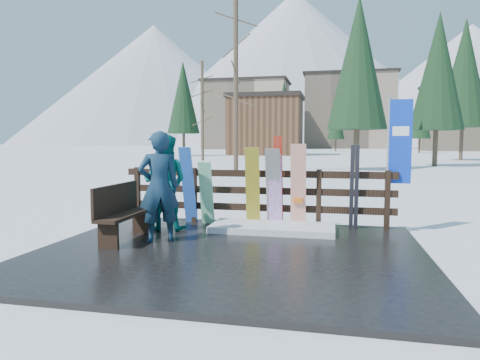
% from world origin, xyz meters
% --- Properties ---
extents(ground, '(700.00, 700.00, 0.00)m').
position_xyz_m(ground, '(0.00, 0.00, 0.00)').
color(ground, white).
rests_on(ground, ground).
extents(deck, '(6.00, 5.00, 0.08)m').
position_xyz_m(deck, '(0.00, 0.00, 0.04)').
color(deck, black).
rests_on(deck, ground).
extents(fence, '(5.60, 0.10, 1.15)m').
position_xyz_m(fence, '(0.00, 2.20, 0.74)').
color(fence, black).
rests_on(fence, deck).
extents(snow_patch, '(2.33, 1.00, 0.12)m').
position_xyz_m(snow_patch, '(0.46, 1.60, 0.14)').
color(snow_patch, white).
rests_on(snow_patch, deck).
extents(bench, '(0.41, 1.50, 0.97)m').
position_xyz_m(bench, '(-1.97, 0.28, 0.60)').
color(bench, black).
rests_on(bench, deck).
extents(snowboard_0, '(0.26, 0.45, 1.59)m').
position_xyz_m(snowboard_0, '(-1.36, 1.98, 0.88)').
color(snowboard_0, blue).
rests_on(snowboard_0, deck).
extents(snowboard_1, '(0.27, 0.29, 1.29)m').
position_xyz_m(snowboard_1, '(-0.97, 1.98, 0.73)').
color(snowboard_1, silver).
rests_on(snowboard_1, deck).
extents(snowboard_2, '(0.28, 0.23, 1.59)m').
position_xyz_m(snowboard_2, '(-0.00, 1.98, 0.88)').
color(snowboard_2, yellow).
rests_on(snowboard_2, deck).
extents(snowboard_3, '(0.26, 0.31, 1.46)m').
position_xyz_m(snowboard_3, '(0.45, 1.98, 0.81)').
color(snowboard_3, white).
rests_on(snowboard_3, deck).
extents(snowboard_4, '(0.29, 0.42, 1.57)m').
position_xyz_m(snowboard_4, '(0.42, 1.98, 0.86)').
color(snowboard_4, black).
rests_on(snowboard_4, deck).
extents(snowboard_5, '(0.30, 0.22, 1.66)m').
position_xyz_m(snowboard_5, '(0.91, 1.98, 0.91)').
color(snowboard_5, silver).
rests_on(snowboard_5, deck).
extents(ski_pair_a, '(0.16, 0.32, 1.82)m').
position_xyz_m(ski_pair_a, '(0.51, 2.05, 0.99)').
color(ski_pair_a, '#AF2515').
rests_on(ski_pair_a, deck).
extents(ski_pair_b, '(0.17, 0.19, 1.64)m').
position_xyz_m(ski_pair_b, '(1.97, 2.05, 0.90)').
color(ski_pair_b, black).
rests_on(ski_pair_b, deck).
extents(rental_flag, '(0.45, 0.04, 2.60)m').
position_xyz_m(rental_flag, '(2.76, 2.25, 1.69)').
color(rental_flag, silver).
rests_on(rental_flag, deck).
extents(person_front, '(0.82, 0.72, 1.88)m').
position_xyz_m(person_front, '(-1.30, 0.34, 1.02)').
color(person_front, navy).
rests_on(person_front, deck).
extents(person_back, '(0.90, 0.70, 1.83)m').
position_xyz_m(person_back, '(-1.60, 1.31, 1.00)').
color(person_back, '#086A67').
rests_on(person_back, deck).
extents(resort_buildings, '(73.00, 87.60, 22.60)m').
position_xyz_m(resort_buildings, '(1.03, 115.41, 9.81)').
color(resort_buildings, tan).
rests_on(resort_buildings, ground).
extents(trees, '(42.29, 68.93, 13.23)m').
position_xyz_m(trees, '(2.80, 48.06, 5.67)').
color(trees, '#382B1E').
rests_on(trees, ground).
extents(mountains, '(520.00, 260.00, 120.00)m').
position_xyz_m(mountains, '(-10.50, 328.41, 50.20)').
color(mountains, white).
rests_on(mountains, ground).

